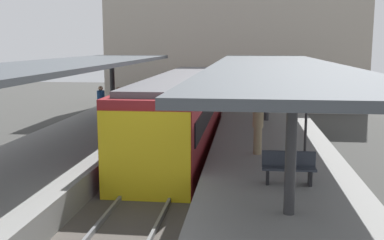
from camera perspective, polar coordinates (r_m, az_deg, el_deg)
name	(u,v)px	position (r m, az deg, el deg)	size (l,w,h in m)	color
ground_plane	(159,185)	(15.74, -4.01, -7.92)	(80.00, 80.00, 0.00)	#383835
platform_left	(50,167)	(16.71, -17.00, -5.50)	(4.40, 28.00, 1.00)	gray
platform_right	(275,174)	(15.36, 10.13, -6.53)	(4.40, 28.00, 1.00)	gray
track_ballast	(159,182)	(15.71, -4.01, -7.57)	(3.20, 28.00, 0.20)	#4C4742
rail_near_side	(138,176)	(15.80, -6.60, -6.86)	(0.08, 28.00, 0.14)	slate
rail_far_side	(181,178)	(15.54, -1.39, -7.08)	(0.08, 28.00, 0.14)	slate
commuter_train	(182,111)	(20.59, -1.26, 1.15)	(2.78, 15.34, 3.10)	maroon
canopy_left	(61,66)	(17.49, -15.69, 6.43)	(4.18, 21.00, 2.99)	#333335
canopy_right	(276,67)	(16.20, 10.19, 6.44)	(4.18, 21.00, 3.00)	#333335
platform_bench	(289,167)	(12.57, 11.76, -5.61)	(1.40, 0.41, 0.86)	black
platform_sign	(306,112)	(14.54, 13.82, 1.01)	(0.90, 0.08, 2.21)	#262628
passenger_near_bench	(258,128)	(15.63, 8.06, -0.96)	(0.36, 0.36, 1.72)	#998460
passenger_mid_platform	(119,105)	(21.63, -8.94, 1.85)	(0.36, 0.36, 1.70)	#998460
passenger_far_end	(101,103)	(22.53, -11.07, 2.06)	(0.36, 0.36, 1.69)	navy
station_building_backdrop	(235,32)	(34.78, 5.26, 10.69)	(18.00, 6.00, 11.00)	#A89E8E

